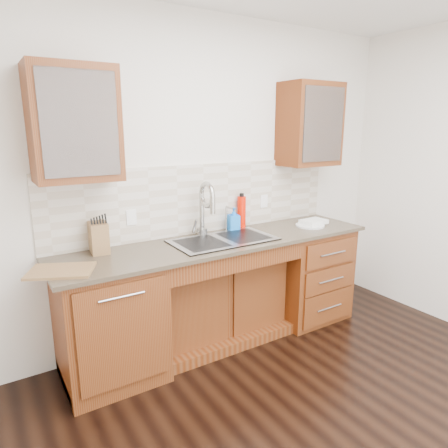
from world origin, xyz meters
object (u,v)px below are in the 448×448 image
soap_bottle (234,219)px  knife_block (99,237)px  water_bottle (242,212)px  plate (310,225)px  cutting_board (61,271)px

soap_bottle → knife_block: 1.19m
soap_bottle → water_bottle: size_ratio=0.71×
plate → cutting_board: size_ratio=0.68×
water_bottle → cutting_board: bearing=-168.3°
plate → cutting_board: 2.19m
plate → knife_block: size_ratio=1.19×
knife_block → cutting_board: 0.45m
water_bottle → plate: water_bottle is taller
water_bottle → knife_block: 1.30m
soap_bottle → water_bottle: 0.12m
plate → knife_block: bearing=172.4°
knife_block → plate: bearing=-2.2°
soap_bottle → water_bottle: water_bottle is taller
water_bottle → plate: size_ratio=1.09×
soap_bottle → plate: bearing=-7.0°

